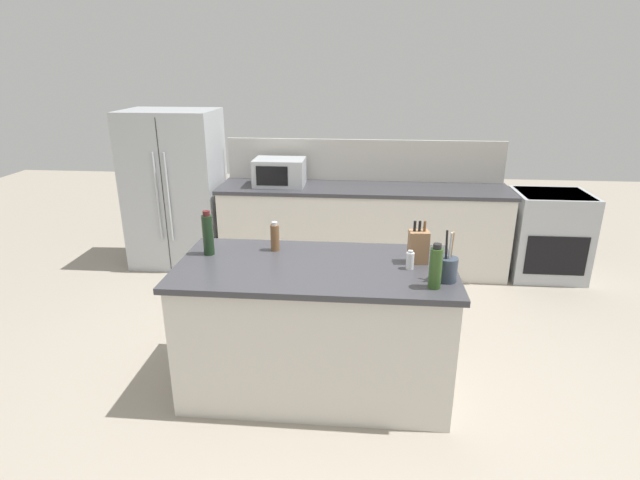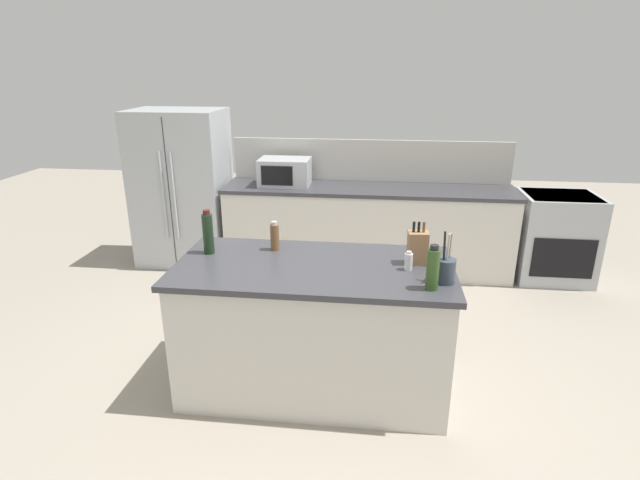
# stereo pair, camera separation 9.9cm
# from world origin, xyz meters

# --- Properties ---
(ground_plane) EXTENTS (14.00, 14.00, 0.00)m
(ground_plane) POSITION_xyz_m (0.00, 0.00, 0.00)
(ground_plane) COLOR gray
(back_counter_run) EXTENTS (3.11, 0.66, 0.94)m
(back_counter_run) POSITION_xyz_m (0.30, 2.20, 0.47)
(back_counter_run) COLOR beige
(back_counter_run) RESTS_ON ground_plane
(wall_backsplash) EXTENTS (3.07, 0.03, 0.46)m
(wall_backsplash) POSITION_xyz_m (0.30, 2.52, 1.17)
(wall_backsplash) COLOR beige
(wall_backsplash) RESTS_ON back_counter_run
(kitchen_island) EXTENTS (1.84, 0.91, 0.94)m
(kitchen_island) POSITION_xyz_m (0.00, 0.00, 0.47)
(kitchen_island) COLOR beige
(kitchen_island) RESTS_ON ground_plane
(refrigerator) EXTENTS (0.99, 0.75, 1.73)m
(refrigerator) POSITION_xyz_m (-1.79, 2.25, 0.86)
(refrigerator) COLOR #ADB2B7
(refrigerator) RESTS_ON ground_plane
(range_oven) EXTENTS (0.76, 0.65, 0.92)m
(range_oven) POSITION_xyz_m (2.28, 2.20, 0.47)
(range_oven) COLOR #ADB2B7
(range_oven) RESTS_ON ground_plane
(microwave) EXTENTS (0.54, 0.39, 0.29)m
(microwave) POSITION_xyz_m (-0.60, 2.20, 1.09)
(microwave) COLOR #ADB2B7
(microwave) RESTS_ON back_counter_run
(knife_block) EXTENTS (0.14, 0.11, 0.29)m
(knife_block) POSITION_xyz_m (0.68, 0.11, 1.05)
(knife_block) COLOR #936B47
(knife_block) RESTS_ON kitchen_island
(utensil_crock) EXTENTS (0.12, 0.12, 0.32)m
(utensil_crock) POSITION_xyz_m (0.83, -0.18, 1.02)
(utensil_crock) COLOR #333D4C
(utensil_crock) RESTS_ON kitchen_island
(wine_bottle) EXTENTS (0.07, 0.07, 0.31)m
(wine_bottle) POSITION_xyz_m (-0.76, 0.13, 1.09)
(wine_bottle) COLOR black
(wine_bottle) RESTS_ON kitchen_island
(pepper_grinder) EXTENTS (0.06, 0.06, 0.21)m
(pepper_grinder) POSITION_xyz_m (-0.31, 0.25, 1.04)
(pepper_grinder) COLOR brown
(pepper_grinder) RESTS_ON kitchen_island
(salt_shaker) EXTENTS (0.05, 0.05, 0.13)m
(salt_shaker) POSITION_xyz_m (0.62, -0.01, 1.00)
(salt_shaker) COLOR silver
(salt_shaker) RESTS_ON kitchen_island
(olive_oil_bottle) EXTENTS (0.08, 0.08, 0.28)m
(olive_oil_bottle) POSITION_xyz_m (0.74, -0.29, 1.07)
(olive_oil_bottle) COLOR #2D4C1E
(olive_oil_bottle) RESTS_ON kitchen_island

